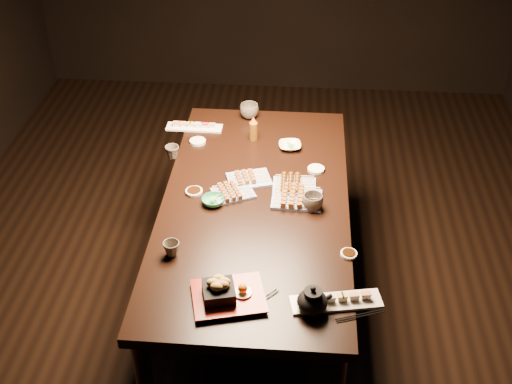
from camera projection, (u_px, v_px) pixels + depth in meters
ground at (252, 282)px, 3.72m from camera, size 5.00×5.00×0.00m
dining_table at (255, 259)px, 3.32m from camera, size 1.21×1.93×0.75m
sushi_platter_near at (336, 299)px, 2.54m from camera, size 0.38×0.17×0.04m
sushi_platter_far at (194, 125)px, 3.65m from camera, size 0.32×0.09×0.04m
yakitori_plate_center at (233, 190)px, 3.13m from camera, size 0.24×0.21×0.05m
yakitori_plate_right at (297, 196)px, 3.09m from camera, size 0.25×0.18×0.06m
yakitori_plate_left at (249, 176)px, 3.22m from camera, size 0.25×0.21×0.05m
tsukune_plate at (294, 183)px, 3.17m from camera, size 0.21×0.16×0.05m
edamame_bowl_green at (213, 201)px, 3.07m from camera, size 0.12×0.12×0.03m
edamame_bowl_cream at (290, 146)px, 3.48m from camera, size 0.13×0.13×0.03m
tempura_tray at (228, 290)px, 2.54m from camera, size 0.33×0.29×0.11m
teacup_near_left at (172, 249)px, 2.77m from camera, size 0.09×0.09×0.07m
teacup_mid_right at (313, 202)px, 3.03m from camera, size 0.12×0.12×0.08m
teacup_far_left at (172, 152)px, 3.39m from camera, size 0.09×0.09×0.07m
teacup_far_right at (249, 111)px, 3.74m from camera, size 0.11×0.11×0.09m
teapot at (312, 299)px, 2.49m from camera, size 0.18×0.18×0.12m
condiment_bottle at (253, 128)px, 3.52m from camera, size 0.05×0.05×0.14m
sauce_dish_west at (194, 192)px, 3.15m from camera, size 0.10×0.10×0.01m
sauce_dish_east at (316, 169)px, 3.31m from camera, size 0.09×0.09×0.02m
sauce_dish_se at (349, 254)px, 2.78m from camera, size 0.10×0.10×0.01m
sauce_dish_nw at (198, 141)px, 3.53m from camera, size 0.10×0.10×0.02m
chopsticks_near at (256, 304)px, 2.55m from camera, size 0.18×0.19×0.01m
chopsticks_se at (360, 316)px, 2.49m from camera, size 0.20×0.08×0.01m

